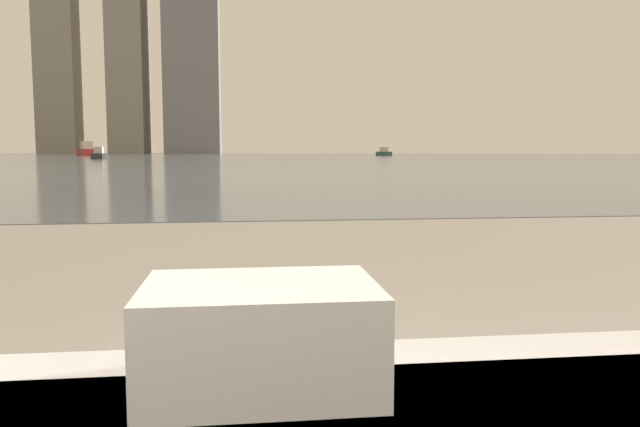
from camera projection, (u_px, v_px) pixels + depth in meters
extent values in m
cube|color=white|center=(261.00, 369.00, 0.71)|extent=(0.26, 0.19, 0.04)
cube|color=white|center=(261.00, 335.00, 0.71)|extent=(0.26, 0.19, 0.04)
cube|color=white|center=(260.00, 301.00, 0.70)|extent=(0.26, 0.19, 0.04)
cube|color=slate|center=(245.00, 157.00, 61.21)|extent=(180.00, 110.00, 0.01)
cube|color=maroon|center=(87.00, 152.00, 77.32)|extent=(3.49, 5.09, 0.85)
cube|color=#B2A893|center=(86.00, 145.00, 77.23)|extent=(1.84, 2.15, 0.97)
cube|color=#335647|center=(384.00, 154.00, 79.26)|extent=(1.55, 3.00, 0.50)
cube|color=silver|center=(384.00, 149.00, 79.20)|extent=(0.92, 1.20, 0.57)
cube|color=#2D2D33|center=(99.00, 156.00, 51.80)|extent=(1.08, 2.71, 0.46)
cube|color=silver|center=(99.00, 150.00, 51.74)|extent=(0.73, 1.04, 0.53)
cube|color=gray|center=(127.00, 20.00, 111.55)|extent=(6.19, 10.12, 47.69)
cube|color=slate|center=(192.00, 42.00, 113.30)|extent=(9.80, 10.02, 40.62)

